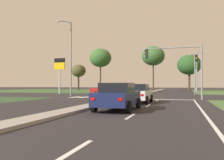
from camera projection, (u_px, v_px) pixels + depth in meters
The scene contains 33 objects.
ground_plane at pixel (137, 96), 31.78m from camera, with size 200.00×200.00×0.00m, color #282628.
grass_verge_far_left at pixel (57, 90), 62.44m from camera, with size 35.00×35.00×0.01m, color #385B2D.
median_island_near at pixel (75, 109), 13.54m from camera, with size 1.20×22.00×0.14m, color gray.
median_island_far at pixel (156, 91), 55.77m from camera, with size 1.20×36.00×0.14m, color gray.
lane_dash_near at pixel (74, 151), 5.32m from camera, with size 0.14×2.00×0.01m, color silver.
lane_dash_second at pixel (130, 116), 11.08m from camera, with size 0.14×2.00×0.01m, color silver.
lane_dash_third at pixel (148, 106), 16.84m from camera, with size 0.14×2.00×0.01m, color silver.
lane_dash_fourth at pixel (157, 100), 22.60m from camera, with size 0.14×2.00×0.01m, color silver.
edge_line_right at pixel (204, 113), 12.58m from camera, with size 0.14×24.00×0.01m, color silver.
stop_bar_near at pixel (162, 99), 23.99m from camera, with size 6.40×0.50×0.01m, color silver.
crosswalk_bar_near at pixel (75, 97), 28.58m from camera, with size 0.70×2.80×0.01m, color silver.
crosswalk_bar_second at pixel (84, 97), 28.26m from camera, with size 0.70×2.80×0.01m, color silver.
crosswalk_bar_third at pixel (94, 97), 27.94m from camera, with size 0.70×2.80×0.01m, color silver.
crosswalk_bar_fourth at pixel (103, 97), 27.61m from camera, with size 0.70×2.80×0.01m, color silver.
crosswalk_bar_fifth at pixel (113, 98), 27.29m from camera, with size 0.70×2.80×0.01m, color silver.
crosswalk_bar_sixth at pixel (122, 98), 26.97m from camera, with size 0.70×2.80×0.01m, color silver.
crosswalk_bar_seventh at pixel (133, 98), 26.65m from camera, with size 0.70×2.80×0.01m, color silver.
crosswalk_bar_eighth at pixel (143, 98), 26.32m from camera, with size 0.70×2.80×0.01m, color silver.
car_navy_near at pixel (118, 96), 13.87m from camera, with size 2.09×4.43×1.57m.
car_grey_third at pixel (141, 88), 48.74m from camera, with size 2.04×4.37×1.59m.
car_white_fourth at pixel (138, 93), 19.39m from camera, with size 1.99×4.30×1.52m.
car_red_fifth at pixel (108, 90), 31.11m from camera, with size 4.46×1.95×1.55m.
traffic_signal_far_right at pixel (195, 67), 34.57m from camera, with size 0.32×4.40×5.78m.
traffic_signal_near_right at pixel (179, 61), 23.98m from camera, with size 5.66×0.32×5.43m.
street_lamp_second at pixel (70, 55), 32.44m from camera, with size 1.54×1.63×9.97m.
street_lamp_third at pixel (198, 69), 49.28m from camera, with size 2.44×0.70×8.15m.
street_lamp_fourth at pixel (195, 70), 52.20m from camera, with size 1.40×1.49×8.34m.
pedestrian_at_median at pixel (144, 87), 40.08m from camera, with size 0.34×0.34×1.66m.
fuel_price_totem at pixel (60, 68), 38.65m from camera, with size 1.80×0.24×5.71m.
treeline_near at pixel (79, 71), 63.10m from camera, with size 3.80×3.80×6.75m.
treeline_second at pixel (100, 58), 59.89m from camera, with size 5.42×5.42×10.46m.
treeline_third at pixel (153, 56), 56.52m from camera, with size 5.34×5.34×10.51m.
treeline_fourth at pixel (189, 65), 54.19m from camera, with size 5.30×5.30×8.21m.
Camera 1 is at (5.80, -1.45, 1.46)m, focal length 38.74 mm.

